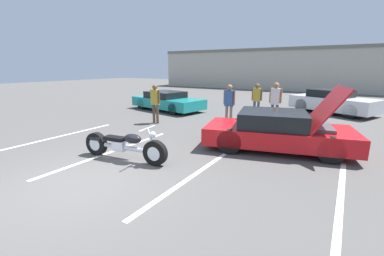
{
  "coord_description": "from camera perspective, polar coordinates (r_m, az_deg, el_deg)",
  "views": [
    {
      "loc": [
        4.65,
        -3.16,
        2.45
      ],
      "look_at": [
        1.06,
        2.73,
        0.8
      ],
      "focal_mm": 24.0,
      "sensor_mm": 36.0,
      "label": 1
    }
  ],
  "objects": [
    {
      "name": "ground_plane",
      "position": [
        6.13,
        -22.73,
        -11.21
      ],
      "size": [
        80.0,
        80.0,
        0.0
      ],
      "primitive_type": "plane",
      "color": "#514F4C"
    },
    {
      "name": "parked_car_left_row",
      "position": [
        14.97,
        -5.53,
        5.99
      ],
      "size": [
        4.7,
        2.7,
        1.07
      ],
      "rotation": [
        0.0,
        0.0,
        -0.2
      ],
      "color": "teal",
      "rests_on": "ground"
    },
    {
      "name": "far_building",
      "position": [
        30.26,
        23.05,
        12.18
      ],
      "size": [
        32.0,
        4.2,
        4.4
      ],
      "color": "#B2AD9E",
      "rests_on": "ground"
    },
    {
      "name": "parking_stripe_far",
      "position": [
        5.54,
        30.0,
        -14.69
      ],
      "size": [
        0.12,
        4.82,
        0.01
      ],
      "primitive_type": "cube",
      "color": "white",
      "rests_on": "ground"
    },
    {
      "name": "parking_stripe_foreground",
      "position": [
        10.35,
        -28.15,
        -1.86
      ],
      "size": [
        0.12,
        4.82,
        0.01
      ],
      "primitive_type": "cube",
      "color": "white",
      "rests_on": "ground"
    },
    {
      "name": "show_car_hood_open",
      "position": [
        8.15,
        18.6,
        -0.59
      ],
      "size": [
        4.59,
        2.89,
        1.93
      ],
      "rotation": [
        0.0,
        0.0,
        0.24
      ],
      "color": "red",
      "rests_on": "ground"
    },
    {
      "name": "parking_stripe_back",
      "position": [
        6.23,
        1.49,
        -9.7
      ],
      "size": [
        0.12,
        4.82,
        0.01
      ],
      "primitive_type": "cube",
      "color": "white",
      "rests_on": "ground"
    },
    {
      "name": "spectator_near_motorcycle",
      "position": [
        12.93,
        14.21,
        6.54
      ],
      "size": [
        0.52,
        0.22,
        1.67
      ],
      "color": "#38476B",
      "rests_on": "ground"
    },
    {
      "name": "spectator_far_lot",
      "position": [
        11.55,
        18.02,
        6.0
      ],
      "size": [
        0.52,
        0.24,
        1.81
      ],
      "color": "#38476B",
      "rests_on": "ground"
    },
    {
      "name": "parked_car_mid_row",
      "position": [
        15.79,
        28.74,
        5.12
      ],
      "size": [
        4.55,
        3.38,
        1.27
      ],
      "rotation": [
        0.0,
        0.0,
        -0.42
      ],
      "color": "silver",
      "rests_on": "ground"
    },
    {
      "name": "spectator_midground",
      "position": [
        11.41,
        -8.17,
        6.1
      ],
      "size": [
        0.52,
        0.22,
        1.71
      ],
      "color": "brown",
      "rests_on": "ground"
    },
    {
      "name": "spectator_by_show_car",
      "position": [
        10.92,
        8.27,
        5.87
      ],
      "size": [
        0.52,
        0.23,
        1.74
      ],
      "color": "gray",
      "rests_on": "ground"
    },
    {
      "name": "parking_stripe_middle",
      "position": [
        8.01,
        -17.19,
        -4.96
      ],
      "size": [
        0.12,
        4.82,
        0.01
      ],
      "primitive_type": "cube",
      "color": "white",
      "rests_on": "ground"
    },
    {
      "name": "motorcycle",
      "position": [
        7.11,
        -14.88,
        -3.81
      ],
      "size": [
        2.6,
        0.7,
        0.96
      ],
      "rotation": [
        0.0,
        0.0,
        0.12
      ],
      "color": "black",
      "rests_on": "ground"
    }
  ]
}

